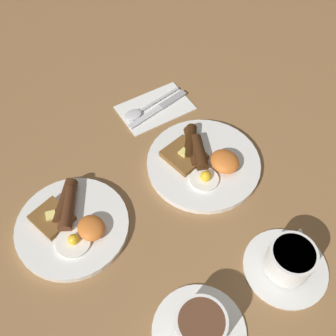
{
  "coord_description": "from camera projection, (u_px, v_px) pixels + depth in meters",
  "views": [
    {
      "loc": [
        -0.38,
        0.39,
        0.74
      ],
      "look_at": [
        0.03,
        0.08,
        0.03
      ],
      "focal_mm": 42.0,
      "sensor_mm": 36.0,
      "label": 1
    }
  ],
  "objects": [
    {
      "name": "teacup_far",
      "position": [
        200.0,
        328.0,
        0.67
      ],
      "size": [
        0.17,
        0.17,
        0.07
      ],
      "color": "white",
      "rests_on": "ground_plane"
    },
    {
      "name": "ground_plane",
      "position": [
        203.0,
        165.0,
        0.91
      ],
      "size": [
        3.0,
        3.0,
        0.0
      ],
      "primitive_type": "plane",
      "color": "olive"
    },
    {
      "name": "breakfast_plate_far",
      "position": [
        72.0,
        224.0,
        0.81
      ],
      "size": [
        0.23,
        0.23,
        0.04
      ],
      "color": "white",
      "rests_on": "ground_plane"
    },
    {
      "name": "napkin",
      "position": [
        155.0,
        107.0,
        1.02
      ],
      "size": [
        0.14,
        0.19,
        0.01
      ],
      "primitive_type": "cube",
      "rotation": [
        0.0,
        0.0,
        -0.1
      ],
      "color": "white",
      "rests_on": "ground_plane"
    },
    {
      "name": "knife",
      "position": [
        161.0,
        107.0,
        1.02
      ],
      "size": [
        0.03,
        0.19,
        0.01
      ],
      "rotation": [
        0.0,
        0.0,
        1.66
      ],
      "color": "silver",
      "rests_on": "napkin"
    },
    {
      "name": "spoon",
      "position": [
        139.0,
        112.0,
        1.0
      ],
      "size": [
        0.04,
        0.18,
        0.01
      ],
      "rotation": [
        0.0,
        0.0,
        1.64
      ],
      "color": "silver",
      "rests_on": "napkin"
    },
    {
      "name": "breakfast_plate_near",
      "position": [
        203.0,
        161.0,
        0.9
      ],
      "size": [
        0.26,
        0.26,
        0.05
      ],
      "color": "white",
      "rests_on": "ground_plane"
    },
    {
      "name": "teacup_near",
      "position": [
        289.0,
        261.0,
        0.74
      ],
      "size": [
        0.16,
        0.16,
        0.07
      ],
      "color": "white",
      "rests_on": "ground_plane"
    }
  ]
}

